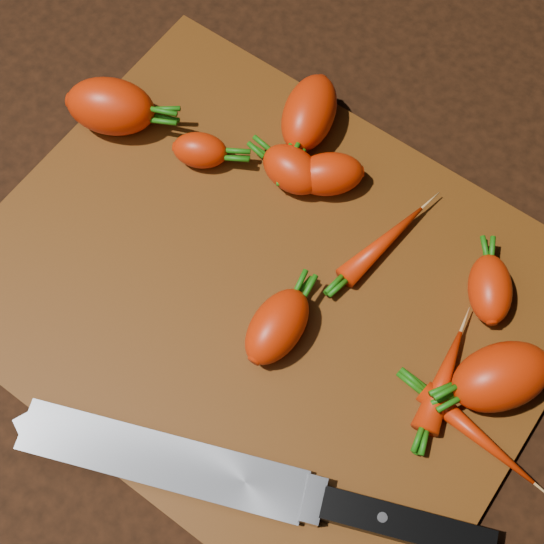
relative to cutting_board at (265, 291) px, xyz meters
The scene contains 14 objects.
ground 0.01m from the cutting_board, ahead, with size 2.00×2.00×0.01m, color black.
cutting_board is the anchor object (origin of this frame).
carrot_0 0.23m from the cutting_board, 165.68° to the left, with size 0.08×0.05×0.05m, color red.
carrot_1 0.11m from the cutting_board, 113.18° to the left, with size 0.06×0.04×0.04m, color red.
carrot_2 0.18m from the cutting_board, 112.04° to the left, with size 0.08×0.05×0.05m, color red.
carrot_3 0.05m from the cutting_board, 40.95° to the right, with size 0.07×0.04×0.04m, color red.
carrot_4 0.12m from the cutting_board, 96.75° to the left, with size 0.06×0.04×0.04m, color red.
carrot_5 0.15m from the cutting_board, 150.53° to the left, with size 0.05×0.03×0.03m, color red.
carrot_6 0.19m from the cutting_board, 33.32° to the left, with size 0.06×0.04×0.04m, color red.
carrot_7 0.11m from the cutting_board, 56.40° to the left, with size 0.10×0.02×0.02m, color red.
carrot_8 0.22m from the cutting_board, ahead, with size 0.11×0.02×0.02m, color red.
carrot_9 0.17m from the cutting_board, ahead, with size 0.09×0.02×0.02m, color red.
carrot_10 0.21m from the cutting_board, 11.05° to the left, with size 0.08×0.05×0.05m, color red.
knife 0.17m from the cutting_board, 75.13° to the right, with size 0.37×0.17×0.02m.
Camera 1 is at (0.15, -0.20, 0.63)m, focal length 50.00 mm.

